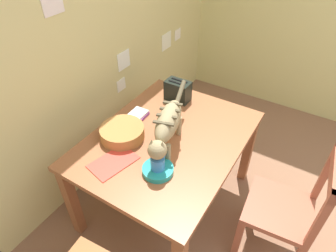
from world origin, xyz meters
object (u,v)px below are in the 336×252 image
at_px(toaster, 178,91).
at_px(saucer_bowl, 158,170).
at_px(coffee_mug, 158,163).
at_px(book_stack, 138,115).
at_px(dining_table, 168,146).
at_px(magazine, 113,162).
at_px(wicker_basket, 122,132).
at_px(wooden_chair_far, 286,210).
at_px(cat, 167,125).

bearing_deg(toaster, saucer_bowl, -158.33).
xyz_separation_m(coffee_mug, book_stack, (0.38, 0.44, -0.06)).
relative_size(dining_table, coffee_mug, 10.03).
bearing_deg(dining_table, toaster, 22.17).
bearing_deg(toaster, magazine, -179.17).
height_order(magazine, book_stack, book_stack).
distance_m(dining_table, magazine, 0.44).
xyz_separation_m(book_stack, wicker_basket, (-0.24, -0.05, 0.03)).
bearing_deg(book_stack, magazine, -162.09).
relative_size(book_stack, toaster, 0.81).
height_order(toaster, wooden_chair_far, wooden_chair_far).
relative_size(magazine, wicker_basket, 0.96).
xyz_separation_m(saucer_bowl, coffee_mug, (0.00, 0.00, 0.06)).
height_order(saucer_bowl, coffee_mug, coffee_mug).
height_order(coffee_mug, book_stack, coffee_mug).
bearing_deg(wooden_chair_far, magazine, 108.05).
xyz_separation_m(cat, wooden_chair_far, (0.15, -0.82, -0.47)).
relative_size(saucer_bowl, wicker_basket, 0.63).
relative_size(dining_table, book_stack, 7.89).
distance_m(coffee_mug, wicker_basket, 0.42).
distance_m(saucer_bowl, coffee_mug, 0.06).
xyz_separation_m(toaster, wooden_chair_far, (-0.39, -1.06, -0.35)).
distance_m(dining_table, wicker_basket, 0.34).
relative_size(magazine, book_stack, 1.82).
bearing_deg(dining_table, coffee_mug, -158.83).
height_order(saucer_bowl, magazine, saucer_bowl).
relative_size(magazine, wooden_chair_far, 0.32).
xyz_separation_m(coffee_mug, magazine, (-0.09, 0.29, -0.07)).
bearing_deg(cat, book_stack, -41.46).
relative_size(wicker_basket, wooden_chair_far, 0.33).
height_order(dining_table, toaster, toaster).
xyz_separation_m(cat, wicker_basket, (-0.07, 0.33, -0.16)).
distance_m(dining_table, cat, 0.31).
relative_size(coffee_mug, book_stack, 0.79).
bearing_deg(wicker_basket, cat, -78.75).
relative_size(saucer_bowl, wooden_chair_far, 0.21).
distance_m(cat, wicker_basket, 0.37).
bearing_deg(saucer_bowl, dining_table, 20.95).
height_order(cat, saucer_bowl, cat).
bearing_deg(wicker_basket, coffee_mug, -109.58).
bearing_deg(saucer_bowl, cat, 16.20).
distance_m(cat, magazine, 0.42).
bearing_deg(wicker_basket, book_stack, 11.37).
bearing_deg(magazine, cat, -24.92).
bearing_deg(coffee_mug, saucer_bowl, 180.00).
height_order(book_stack, toaster, toaster).
distance_m(saucer_bowl, wooden_chair_far, 0.88).
relative_size(coffee_mug, toaster, 0.64).
xyz_separation_m(cat, coffee_mug, (-0.20, -0.06, -0.13)).
bearing_deg(dining_table, wooden_chair_far, -86.72).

